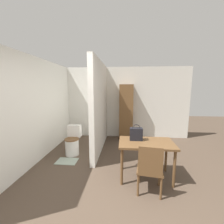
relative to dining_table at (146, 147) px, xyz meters
The scene contains 10 objects.
ground_plane 1.35m from the dining_table, 120.04° to the right, with size 16.00×16.00×0.00m, color #4C3D30.
wall_back 2.73m from the dining_table, 102.90° to the left, with size 4.82×0.12×2.50m.
wall_left 2.74m from the dining_table, 163.65° to the left, with size 0.12×4.56×2.50m.
partition_wall 1.90m from the dining_table, 129.20° to the left, with size 0.12×2.28×2.50m.
dining_table is the anchor object (origin of this frame).
wooden_chair 0.50m from the dining_table, 89.47° to the right, with size 0.48×0.48×0.88m.
toilet 2.08m from the dining_table, 152.45° to the left, with size 0.38×0.53×0.75m.
handbag 0.31m from the dining_table, 154.04° to the left, with size 0.25×0.13×0.32m.
wooden_cabinet 2.38m from the dining_table, 99.28° to the left, with size 0.47×0.39×1.90m.
bath_mat 1.99m from the dining_table, 164.78° to the left, with size 0.50×0.36×0.01m.
Camera 1 is at (0.17, -1.79, 1.78)m, focal length 24.00 mm.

